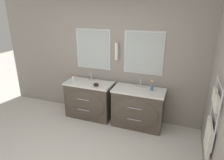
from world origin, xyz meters
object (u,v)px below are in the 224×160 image
Objects in this scene: amenity_bowl at (96,85)px; toiletry_bottle at (73,79)px; flower_vase at (152,86)px; vanity_left at (89,100)px; vanity_right at (138,108)px.

toiletry_bottle is at bearing 174.63° from amenity_bowl.
flower_vase is (1.69, 0.13, 0.02)m from toiletry_bottle.
vanity_left is at bearing 8.89° from toiletry_bottle.
toiletry_bottle is 1.43× the size of amenity_bowl.
vanity_right is 6.43× the size of toiletry_bottle.
vanity_right is at bearing 0.00° from vanity_left.
vanity_right is 0.56m from flower_vase.
toiletry_bottle is 0.73× the size of flower_vase.
amenity_bowl reaches higher than vanity_left.
vanity_right is 1.53m from toiletry_bottle.
flower_vase is (1.13, 0.18, 0.06)m from amenity_bowl.
toiletry_bottle is 1.70m from flower_vase.
vanity_right is at bearing -162.89° from flower_vase.
toiletry_bottle is 0.57m from amenity_bowl.
flower_vase reaches higher than toiletry_bottle.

